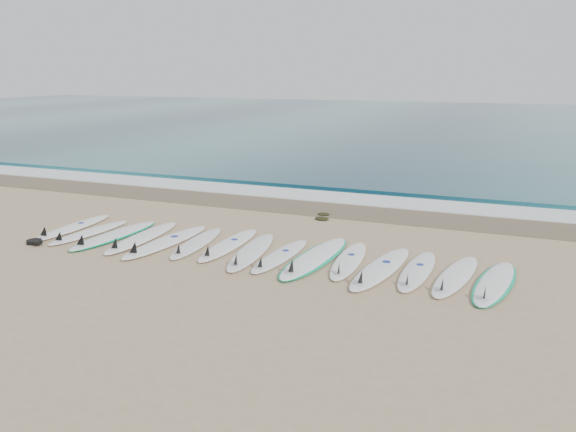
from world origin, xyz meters
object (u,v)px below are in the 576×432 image
(surfboard_7, at_px, (250,252))
(surfboard_14, at_px, (494,283))
(leash_coil, at_px, (35,242))
(surfboard_0, at_px, (72,227))

(surfboard_7, distance_m, surfboard_14, 4.69)
(surfboard_7, relative_size, leash_coil, 5.76)
(leash_coil, bearing_deg, surfboard_14, 6.34)
(surfboard_0, xyz_separation_m, surfboard_7, (4.72, -0.16, 0.00))
(surfboard_0, distance_m, leash_coil, 1.19)
(leash_coil, bearing_deg, surfboard_7, 12.53)
(surfboard_7, bearing_deg, leash_coil, -174.46)
(surfboard_14, height_order, leash_coil, surfboard_14)
(surfboard_0, xyz_separation_m, surfboard_14, (9.41, -0.15, -0.01))
(surfboard_0, height_order, leash_coil, surfboard_0)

